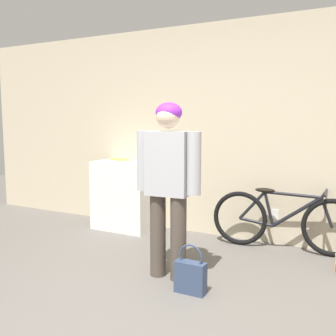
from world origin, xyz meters
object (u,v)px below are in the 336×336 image
(handbag, at_px, (190,276))
(person, at_px, (168,177))
(banana, at_px, (120,159))
(bicycle, at_px, (284,221))

(handbag, bearing_deg, person, 147.12)
(person, distance_m, banana, 1.84)
(person, height_order, handbag, person)
(banana, distance_m, handbag, 2.35)
(bicycle, bearing_deg, person, -125.60)
(banana, xyz_separation_m, handbag, (1.70, -1.43, -0.77))
(bicycle, height_order, banana, banana)
(bicycle, xyz_separation_m, handbag, (-0.45, -1.46, -0.18))
(banana, height_order, handbag, banana)
(banana, bearing_deg, person, -41.55)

